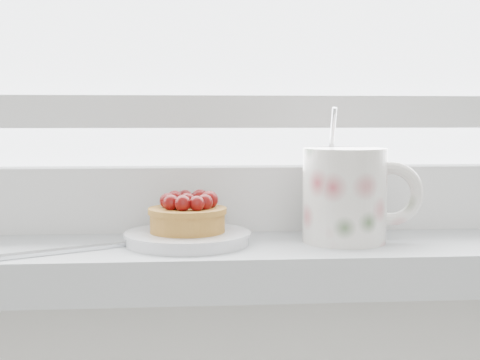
{
  "coord_description": "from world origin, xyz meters",
  "views": [
    {
      "loc": [
        -0.07,
        1.23,
        1.06
      ],
      "look_at": [
        -0.02,
        1.88,
        1.0
      ],
      "focal_mm": 50.0,
      "sensor_mm": 36.0,
      "label": 1
    }
  ],
  "objects": [
    {
      "name": "saucer",
      "position": [
        -0.07,
        1.88,
        0.95
      ],
      "size": [
        0.12,
        0.12,
        0.01
      ],
      "primitive_type": "cylinder",
      "color": "silver",
      "rests_on": "windowsill"
    },
    {
      "name": "raspberry_tart",
      "position": [
        -0.07,
        1.88,
        0.97
      ],
      "size": [
        0.08,
        0.08,
        0.04
      ],
      "color": "#8F5C1F",
      "rests_on": "saucer"
    },
    {
      "name": "floral_mug",
      "position": [
        0.09,
        1.88,
        0.99
      ],
      "size": [
        0.13,
        0.1,
        0.13
      ],
      "color": "silver",
      "rests_on": "windowsill"
    },
    {
      "name": "fork",
      "position": [
        -0.16,
        1.86,
        0.94
      ],
      "size": [
        0.2,
        0.12,
        0.0
      ],
      "color": "silver",
      "rests_on": "windowsill"
    }
  ]
}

